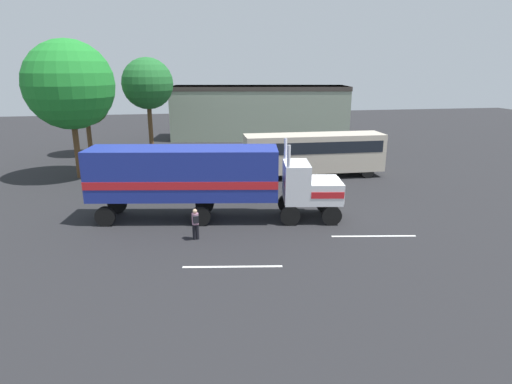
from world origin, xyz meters
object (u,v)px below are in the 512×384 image
parked_bus (314,151)px  tree_center (69,85)px  semi_truck (204,176)px  tree_right (86,102)px  tree_left (148,84)px  person_bystander (195,223)px  parked_car (145,176)px

parked_bus → tree_center: 19.28m
semi_truck → tree_right: tree_right is taller
parked_bus → tree_left: tree_left is taller
person_bystander → tree_center: (-8.56, 14.43, 6.26)m
semi_truck → tree_center: size_ratio=1.37×
semi_truck → tree_right: (-10.07, 20.71, 2.64)m
parked_bus → tree_center: (-18.36, 2.95, 5.09)m
parked_car → tree_left: size_ratio=0.51×
parked_car → tree_right: bearing=115.5°
parked_car → tree_right: size_ratio=0.64×
semi_truck → tree_left: bearing=101.3°
semi_truck → parked_bus: bearing=42.7°
person_bystander → tree_center: bearing=120.7°
person_bystander → parked_bus: (9.80, 11.48, 1.17)m
tree_center → tree_left: bearing=61.1°
person_bystander → tree_left: bearing=98.3°
parked_bus → person_bystander: bearing=-130.5°
parked_bus → semi_truck: bearing=-137.3°
parked_bus → tree_center: tree_center is taller
tree_left → person_bystander: bearing=-81.7°
tree_center → semi_truck: bearing=-51.1°
tree_left → tree_center: (-5.09, -9.24, 0.28)m
tree_left → tree_right: bearing=179.3°
parked_car → tree_right: tree_right is taller
tree_center → tree_right: bearing=95.3°
parked_car → parked_bus: bearing=3.0°
person_bystander → parked_bus: parked_bus is taller
tree_right → person_bystander: bearing=-68.3°
tree_left → semi_truck: bearing=-78.7°
semi_truck → parked_bus: size_ratio=1.30×
semi_truck → tree_left: tree_left is taller
tree_left → tree_right: size_ratio=1.26×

